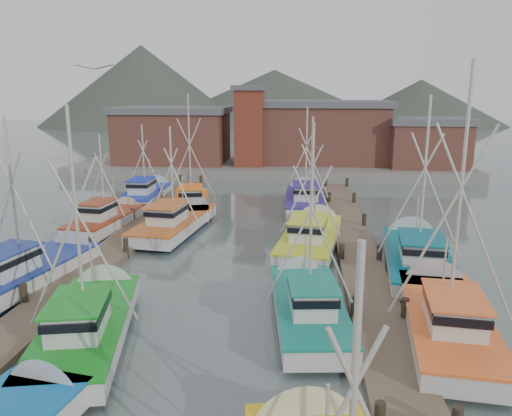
# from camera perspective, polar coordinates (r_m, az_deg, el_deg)

# --- Properties ---
(ground) EXTENTS (260.00, 260.00, 0.00)m
(ground) POSITION_cam_1_polar(r_m,az_deg,el_deg) (23.21, -4.56, -10.27)
(ground) COLOR #50605C
(ground) RESTS_ON ground
(dock_left) EXTENTS (2.30, 46.00, 1.50)m
(dock_left) POSITION_cam_1_polar(r_m,az_deg,el_deg) (28.69, -17.12, -5.70)
(dock_left) COLOR brown
(dock_left) RESTS_ON ground
(dock_right) EXTENTS (2.30, 46.00, 1.50)m
(dock_right) POSITION_cam_1_polar(r_m,az_deg,el_deg) (26.77, 12.02, -6.77)
(dock_right) COLOR brown
(dock_right) RESTS_ON ground
(quay) EXTENTS (44.00, 16.00, 1.20)m
(quay) POSITION_cam_1_polar(r_m,az_deg,el_deg) (58.70, 1.64, 4.85)
(quay) COLOR gray
(quay) RESTS_ON ground
(shed_left) EXTENTS (12.72, 8.48, 6.20)m
(shed_left) POSITION_cam_1_polar(r_m,az_deg,el_deg) (58.07, -9.48, 8.29)
(shed_left) COLOR brown
(shed_left) RESTS_ON quay
(shed_center) EXTENTS (14.84, 9.54, 6.90)m
(shed_center) POSITION_cam_1_polar(r_m,az_deg,el_deg) (58.16, 7.64, 8.71)
(shed_center) COLOR brown
(shed_center) RESTS_ON quay
(shed_right) EXTENTS (8.48, 6.36, 5.20)m
(shed_right) POSITION_cam_1_polar(r_m,az_deg,el_deg) (56.76, 18.98, 7.13)
(shed_right) COLOR brown
(shed_right) RESTS_ON quay
(lookout_tower) EXTENTS (3.60, 3.60, 8.50)m
(lookout_tower) POSITION_cam_1_polar(r_m,az_deg,el_deg) (54.37, -0.74, 9.42)
(lookout_tower) COLOR maroon
(lookout_tower) RESTS_ON quay
(distant_hills) EXTENTS (175.00, 140.00, 42.00)m
(distant_hills) POSITION_cam_1_polar(r_m,az_deg,el_deg) (144.77, -1.19, 9.68)
(distant_hills) COLOR #414C3F
(distant_hills) RESTS_ON ground
(boat_4) EXTENTS (4.55, 9.45, 9.60)m
(boat_4) POSITION_cam_1_polar(r_m,az_deg,el_deg) (20.43, -18.43, -12.28)
(boat_4) COLOR black
(boat_4) RESTS_ON ground
(boat_5) EXTENTS (3.53, 8.71, 8.82)m
(boat_5) POSITION_cam_1_polar(r_m,az_deg,el_deg) (20.98, 5.83, -10.93)
(boat_5) COLOR black
(boat_5) RESTS_ON ground
(boat_6) EXTENTS (4.32, 9.38, 8.99)m
(boat_6) POSITION_cam_1_polar(r_m,az_deg,el_deg) (26.81, -24.18, -6.58)
(boat_6) COLOR black
(boat_6) RESTS_ON ground
(boat_7) EXTENTS (4.42, 9.59, 11.11)m
(boat_7) POSITION_cam_1_polar(r_m,az_deg,el_deg) (21.13, 20.78, -11.56)
(boat_7) COLOR black
(boat_7) RESTS_ON ground
(boat_8) EXTENTS (4.12, 9.92, 7.91)m
(boat_8) POSITION_cam_1_polar(r_m,az_deg,el_deg) (33.85, -8.93, -1.54)
(boat_8) COLOR black
(boat_8) RESTS_ON ground
(boat_9) EXTENTS (4.24, 9.83, 8.69)m
(boat_9) POSITION_cam_1_polar(r_m,az_deg,el_deg) (30.17, 6.37, -3.30)
(boat_9) COLOR black
(boat_9) RESTS_ON ground
(boat_10) EXTENTS (3.26, 8.22, 7.13)m
(boat_10) POSITION_cam_1_polar(r_m,az_deg,el_deg) (35.40, -16.38, -1.27)
(boat_10) COLOR black
(boat_10) RESTS_ON ground
(boat_11) EXTENTS (4.20, 10.13, 9.98)m
(boat_11) POSITION_cam_1_polar(r_m,az_deg,el_deg) (27.88, 17.86, -5.28)
(boat_11) COLOR black
(boat_11) RESTS_ON ground
(boat_12) EXTENTS (4.20, 8.78, 9.72)m
(boat_12) POSITION_cam_1_polar(r_m,az_deg,el_deg) (39.20, -7.39, 0.57)
(boat_12) COLOR black
(boat_12) RESTS_ON ground
(boat_13) EXTENTS (3.63, 9.67, 8.88)m
(boat_13) POSITION_cam_1_polar(r_m,az_deg,el_deg) (40.37, 5.63, 0.99)
(boat_13) COLOR black
(boat_13) RESTS_ON ground
(boat_14) EXTENTS (3.08, 8.75, 7.26)m
(boat_14) POSITION_cam_1_polar(r_m,az_deg,el_deg) (43.20, -12.27, 1.56)
(boat_14) COLOR black
(boat_14) RESTS_ON ground
(gull_near) EXTENTS (1.54, 0.60, 0.24)m
(gull_near) POSITION_cam_1_polar(r_m,az_deg,el_deg) (21.02, -18.02, 15.02)
(gull_near) COLOR gray
(gull_near) RESTS_ON ground
(gull_far) EXTENTS (1.53, 0.66, 0.24)m
(gull_far) POSITION_cam_1_polar(r_m,az_deg,el_deg) (20.76, 7.48, 6.94)
(gull_far) COLOR gray
(gull_far) RESTS_ON ground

